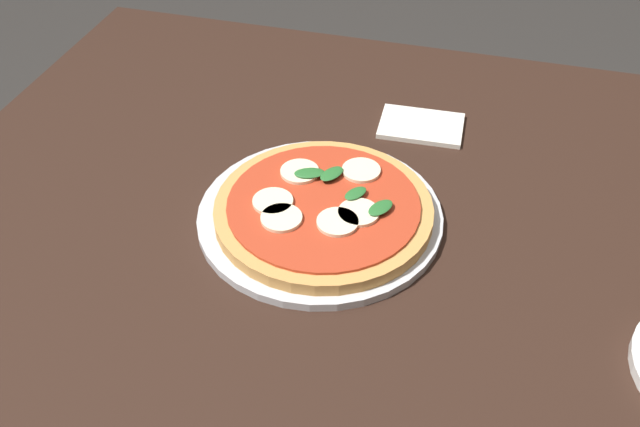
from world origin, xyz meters
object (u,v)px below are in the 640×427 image
napkin (421,126)px  serving_tray (320,216)px  pizza (323,209)px  dining_table (377,296)px

napkin → serving_tray: bearing=69.1°
pizza → dining_table: bearing=162.6°
dining_table → pizza: (0.08, -0.03, 0.12)m
serving_tray → napkin: (-0.10, -0.25, -0.00)m
pizza → napkin: pizza is taller
napkin → dining_table: bearing=88.8°
dining_table → serving_tray: serving_tray is taller
serving_tray → napkin: serving_tray is taller
serving_tray → napkin: bearing=-110.9°
pizza → napkin: bearing=-109.4°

